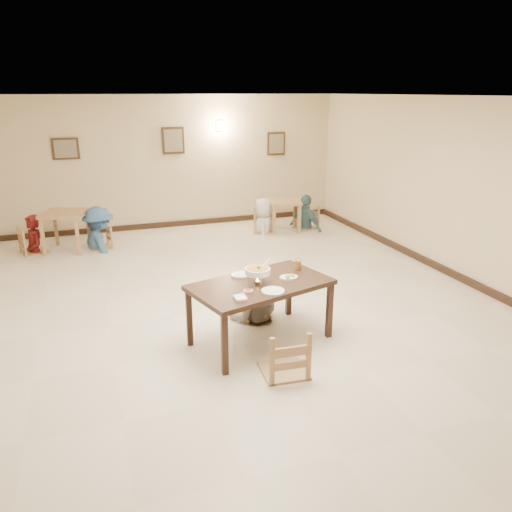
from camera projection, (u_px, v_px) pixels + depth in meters
name	position (u px, v px, depth m)	size (l,w,h in m)	color
floor	(233.00, 308.00, 7.41)	(10.00, 10.00, 0.00)	beige
ceiling	(230.00, 96.00, 6.46)	(10.00, 10.00, 0.00)	white
wall_back	(170.00, 163.00, 11.42)	(10.00, 10.00, 0.00)	beige
wall_right	(465.00, 191.00, 8.17)	(10.00, 10.00, 0.00)	beige
baseboard_back	(173.00, 224.00, 11.84)	(8.00, 0.06, 0.12)	black
baseboard_right	(453.00, 274.00, 8.62)	(0.06, 10.00, 0.12)	black
picture_a	(66.00, 149.00, 10.57)	(0.55, 0.04, 0.45)	#352314
picture_b	(173.00, 141.00, 11.25)	(0.50, 0.04, 0.60)	#352314
picture_c	(276.00, 144.00, 12.07)	(0.45, 0.04, 0.55)	#352314
wall_sconce	(220.00, 126.00, 11.50)	(0.16, 0.05, 0.22)	#FFD88C
main_table	(261.00, 289.00, 6.22)	(1.91, 1.40, 0.80)	#352016
chair_far	(251.00, 285.00, 7.02)	(0.45, 0.45, 0.95)	tan
chair_near	(285.00, 330.00, 5.56)	(0.51, 0.51, 1.08)	tan
main_diner	(254.00, 264.00, 6.83)	(0.78, 0.61, 1.61)	gray
curry_warmer	(258.00, 271.00, 6.11)	(0.35, 0.31, 0.28)	silver
rice_plate_far	(243.00, 274.00, 6.43)	(0.30, 0.30, 0.07)	white
rice_plate_near	(273.00, 291.00, 5.91)	(0.28, 0.28, 0.06)	white
fried_plate	(289.00, 277.00, 6.34)	(0.24, 0.24, 0.05)	white
chili_dish	(248.00, 291.00, 5.92)	(0.11, 0.11, 0.02)	white
napkin_cutlery	(240.00, 298.00, 5.70)	(0.16, 0.25, 0.03)	white
drink_glass	(298.00, 264.00, 6.62)	(0.08, 0.08, 0.16)	white
bg_table_left	(65.00, 219.00, 9.90)	(1.00, 1.00, 0.79)	#AB7E53
bg_table_right	(285.00, 206.00, 11.38)	(0.85, 0.85, 0.70)	#AB7E53
bg_chair_ll	(32.00, 229.00, 9.79)	(0.47, 0.47, 0.99)	tan
bg_chair_lr	(99.00, 227.00, 10.09)	(0.43, 0.43, 0.91)	tan
bg_chair_rl	(263.00, 212.00, 11.27)	(0.44, 0.44, 0.93)	tan
bg_chair_rr	(306.00, 208.00, 11.53)	(0.47, 0.47, 0.99)	tan
bg_diner_a	(30.00, 215.00, 9.70)	(0.56, 0.37, 1.53)	#591212
bg_diner_b	(97.00, 207.00, 9.96)	(1.12, 0.64, 1.73)	#436992
bg_diner_c	(263.00, 198.00, 11.17)	(0.76, 0.49, 1.55)	silver
bg_diner_d	(307.00, 195.00, 11.43)	(0.94, 0.39, 1.60)	slate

